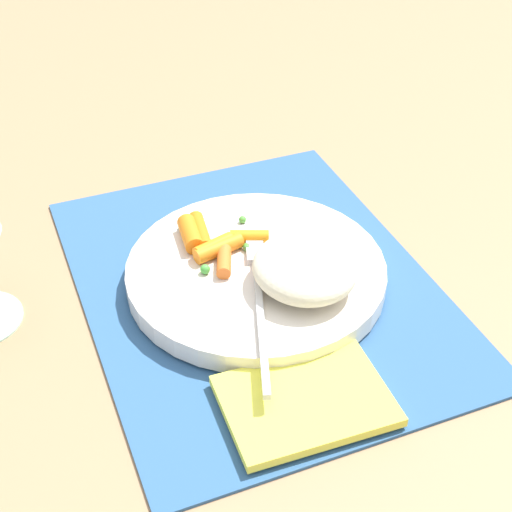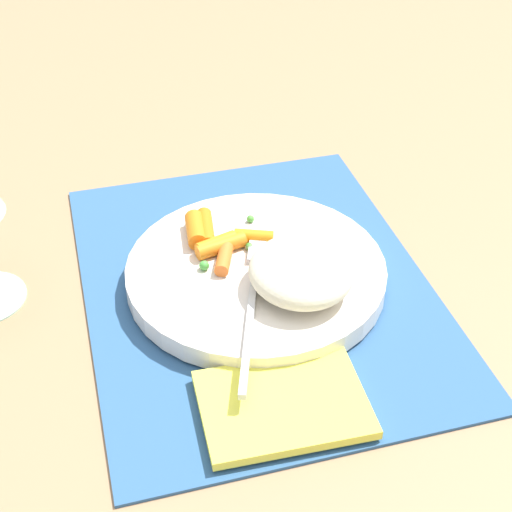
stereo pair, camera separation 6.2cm
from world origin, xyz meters
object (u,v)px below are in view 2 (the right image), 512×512
Objects in this scene: plate at (256,273)px; napkin at (283,404)px; fork at (253,288)px; rice_mound at (301,271)px; carrot_portion at (215,239)px.

napkin is at bearing 172.49° from plate.
fork is 0.12m from napkin.
rice_mound is at bearing -99.32° from fork.
rice_mound reaches higher than carrot_portion.
carrot_portion is at bearing 35.75° from rice_mound.
fork is (-0.07, -0.02, -0.00)m from carrot_portion.
rice_mound is (-0.04, -0.03, 0.03)m from plate.
carrot_portion is 0.47× the size of fork.
plate is 2.50× the size of carrot_portion.
napkin is at bearing 176.06° from fork.
plate is 1.87× the size of napkin.
carrot_portion reaches higher than fork.
carrot_portion is at bearing 2.73° from napkin.
rice_mound is 0.10m from carrot_portion.
rice_mound is 0.12m from napkin.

